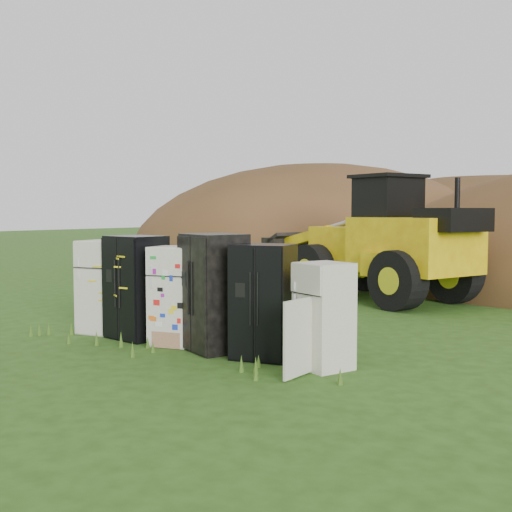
{
  "coord_description": "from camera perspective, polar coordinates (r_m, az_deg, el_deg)",
  "views": [
    {
      "loc": [
        7.05,
        -8.11,
        2.31
      ],
      "look_at": [
        -0.22,
        2.0,
        1.43
      ],
      "focal_mm": 45.0,
      "sensor_mm": 36.0,
      "label": 1
    }
  ],
  "objects": [
    {
      "name": "fridge_dark_mid",
      "position": [
        10.62,
        -3.75,
        -3.25
      ],
      "size": [
        1.21,
        1.11,
        1.94
      ],
      "primitive_type": null,
      "rotation": [
        0.0,
        0.0,
        -0.37
      ],
      "color": "black",
      "rests_on": "ground"
    },
    {
      "name": "dirt_mound_left",
      "position": [
        27.27,
        4.91,
        -0.86
      ],
      "size": [
        17.6,
        13.2,
        8.59
      ],
      "primitive_type": "ellipsoid",
      "color": "#412D14",
      "rests_on": "ground"
    },
    {
      "name": "dirt_mound_back",
      "position": [
        28.15,
        19.58,
        -0.92
      ],
      "size": [
        20.4,
        13.6,
        7.56
      ],
      "primitive_type": "ellipsoid",
      "color": "#412D14",
      "rests_on": "ground"
    },
    {
      "name": "wheel_loader",
      "position": [
        17.44,
        9.69,
        1.69
      ],
      "size": [
        7.22,
        4.86,
        3.24
      ],
      "primitive_type": null,
      "rotation": [
        0.0,
        0.0,
        -0.35
      ],
      "color": "yellow",
      "rests_on": "ground"
    },
    {
      "name": "fridge_sticker",
      "position": [
        11.17,
        -7.17,
        -3.52
      ],
      "size": [
        0.93,
        0.89,
        1.7
      ],
      "primitive_type": null,
      "rotation": [
        0.0,
        0.0,
        0.29
      ],
      "color": "silver",
      "rests_on": "ground"
    },
    {
      "name": "fridge_black_right",
      "position": [
        10.05,
        0.65,
        -4.06
      ],
      "size": [
        1.06,
        0.95,
        1.79
      ],
      "primitive_type": null,
      "rotation": [
        0.0,
        0.0,
        0.26
      ],
      "color": "black",
      "rests_on": "ground"
    },
    {
      "name": "fridge_open_door",
      "position": [
        9.46,
        6.06,
        -5.31
      ],
      "size": [
        0.89,
        0.86,
        1.56
      ],
      "primitive_type": null,
      "rotation": [
        0.0,
        0.0,
        -0.36
      ],
      "color": "beige",
      "rests_on": "ground"
    },
    {
      "name": "fridge_leftmost",
      "position": [
        12.5,
        -13.4,
        -2.67
      ],
      "size": [
        0.91,
        0.89,
        1.76
      ],
      "primitive_type": null,
      "rotation": [
        0.0,
        0.0,
        0.21
      ],
      "color": "beige",
      "rests_on": "ground"
    },
    {
      "name": "ground",
      "position": [
        10.99,
        -5.21,
        -8.13
      ],
      "size": [
        120.0,
        120.0,
        0.0
      ],
      "primitive_type": "plane",
      "color": "#284612",
      "rests_on": "ground"
    },
    {
      "name": "fridge_black_side",
      "position": [
        11.83,
        -10.59,
        -2.74
      ],
      "size": [
        1.04,
        0.86,
        1.86
      ],
      "primitive_type": null,
      "rotation": [
        0.0,
        0.0,
        -0.1
      ],
      "color": "black",
      "rests_on": "ground"
    }
  ]
}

